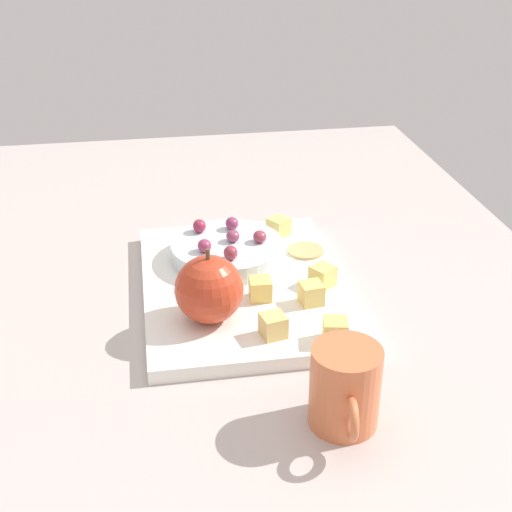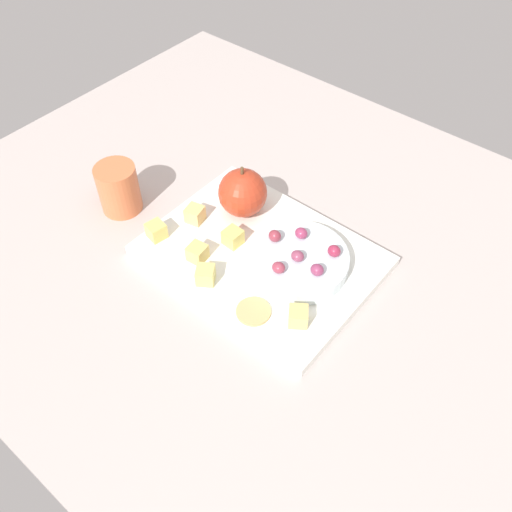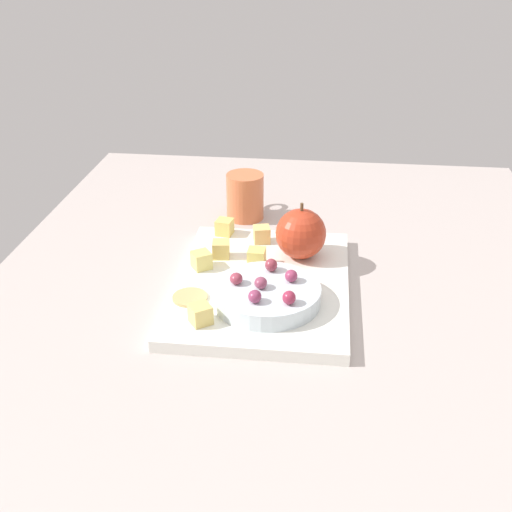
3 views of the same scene
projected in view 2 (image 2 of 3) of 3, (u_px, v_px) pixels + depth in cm
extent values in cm
cube|color=#B7AAA5|center=(287.00, 263.00, 87.87)|extent=(123.49, 92.11, 3.58)
cube|color=white|center=(261.00, 256.00, 85.37)|extent=(34.47, 25.50, 1.78)
cylinder|color=silver|center=(298.00, 261.00, 81.85)|extent=(15.12, 15.12, 2.46)
sphere|color=#B9371F|center=(243.00, 193.00, 87.82)|extent=(7.96, 7.96, 7.96)
cylinder|color=brown|center=(242.00, 171.00, 84.39)|extent=(0.50, 0.50, 1.20)
cube|color=#E5C471|center=(195.00, 214.00, 88.37)|extent=(3.15, 3.15, 2.63)
cube|color=#E9D266|center=(233.00, 237.00, 84.97)|extent=(2.74, 2.74, 2.63)
cube|color=#E1D06D|center=(205.00, 275.00, 79.96)|extent=(3.65, 3.65, 2.63)
cube|color=#ECCB66|center=(156.00, 231.00, 85.91)|extent=(3.07, 3.07, 2.63)
cube|color=#E2C36A|center=(197.00, 253.00, 82.82)|extent=(2.94, 2.94, 2.63)
cube|color=#E7CD6D|center=(298.00, 316.00, 75.06)|extent=(3.67, 3.67, 2.63)
cylinder|color=tan|center=(254.00, 311.00, 76.98)|extent=(4.98, 4.98, 0.40)
ellipsoid|color=#953356|center=(301.00, 233.00, 82.79)|extent=(1.99, 1.79, 1.69)
ellipsoid|color=#8B3C57|center=(298.00, 256.00, 79.79)|extent=(1.99, 1.79, 1.59)
ellipsoid|color=#972844|center=(334.00, 251.00, 80.30)|extent=(1.99, 1.79, 1.82)
ellipsoid|color=#8C323F|center=(275.00, 236.00, 82.30)|extent=(1.99, 1.79, 1.85)
ellipsoid|color=#953648|center=(279.00, 268.00, 78.32)|extent=(1.99, 1.79, 1.60)
ellipsoid|color=#893557|center=(317.00, 270.00, 77.96)|extent=(1.99, 1.79, 1.73)
cylinder|color=#D86E42|center=(119.00, 189.00, 90.78)|extent=(6.83, 6.83, 8.47)
torus|color=#D86E42|center=(104.00, 175.00, 93.03)|extent=(4.07, 1.34, 4.00)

